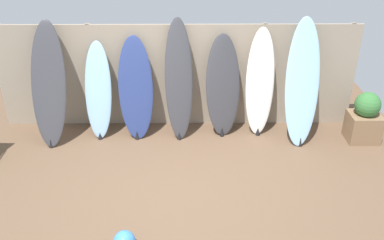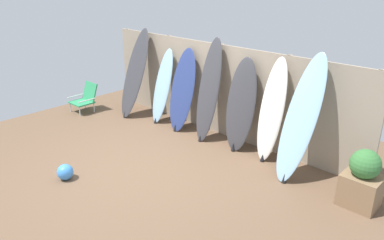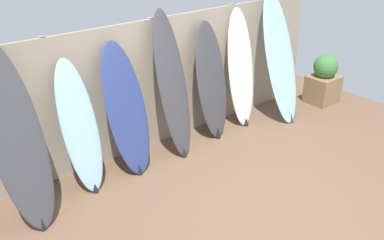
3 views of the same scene
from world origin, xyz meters
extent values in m
plane|color=brown|center=(0.00, 0.00, 0.00)|extent=(7.68, 7.68, 0.00)
cube|color=gray|center=(0.00, 2.00, 0.90)|extent=(6.08, 0.04, 1.80)
cylinder|color=gray|center=(-2.88, 2.04, 0.90)|extent=(0.10, 0.10, 1.80)
cylinder|color=gray|center=(-1.44, 2.04, 0.90)|extent=(0.10, 0.10, 1.80)
cylinder|color=gray|center=(0.00, 2.04, 0.90)|extent=(0.10, 0.10, 1.80)
cylinder|color=gray|center=(1.44, 2.04, 0.90)|extent=(0.10, 0.10, 1.80)
cylinder|color=gray|center=(2.88, 2.04, 0.90)|extent=(0.10, 0.10, 1.80)
ellipsoid|color=#38383D|center=(-2.04, 1.52, 0.96)|extent=(0.58, 0.84, 1.93)
cone|color=black|center=(-2.04, 1.17, 0.08)|extent=(0.08, 0.08, 0.14)
ellipsoid|color=#8CB7D6|center=(-1.30, 1.67, 0.79)|extent=(0.44, 0.56, 1.57)
cone|color=black|center=(-1.30, 1.43, 0.06)|extent=(0.08, 0.08, 0.11)
ellipsoid|color=navy|center=(-0.67, 1.65, 0.83)|extent=(0.61, 0.58, 1.67)
cone|color=black|center=(-0.67, 1.42, 0.08)|extent=(0.08, 0.08, 0.14)
ellipsoid|color=#38383D|center=(0.04, 1.64, 0.98)|extent=(0.49, 0.58, 1.96)
cone|color=black|center=(0.04, 1.41, 0.07)|extent=(0.08, 0.08, 0.12)
ellipsoid|color=#38383D|center=(0.76, 1.69, 0.85)|extent=(0.61, 0.47, 1.70)
cone|color=black|center=(0.76, 1.51, 0.09)|extent=(0.08, 0.08, 0.15)
ellipsoid|color=white|center=(1.38, 1.72, 0.90)|extent=(0.50, 0.46, 1.79)
cone|color=black|center=(1.38, 1.54, 0.07)|extent=(0.08, 0.08, 0.12)
ellipsoid|color=#8CB7D6|center=(2.02, 1.52, 0.99)|extent=(0.62, 0.84, 1.97)
cone|color=black|center=(2.02, 1.18, 0.08)|extent=(0.08, 0.08, 0.14)
cube|color=#846647|center=(3.09, 1.38, 0.24)|extent=(0.51, 0.45, 0.47)
sphere|color=#387338|center=(3.09, 1.38, 0.65)|extent=(0.41, 0.41, 0.41)
camera|label=1|loc=(0.20, -4.79, 3.66)|focal=40.00mm
camera|label=2|loc=(4.47, -3.48, 3.07)|focal=35.00mm
camera|label=3|loc=(-3.04, -2.59, 3.06)|focal=40.00mm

